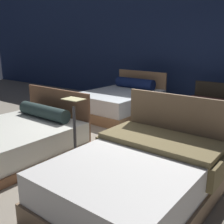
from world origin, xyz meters
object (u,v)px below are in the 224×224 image
bed_2 (120,102)px  price_sign (75,142)px  bed_3 (213,120)px  bed_1 (136,179)px  bed_0 (13,139)px

bed_2 → price_sign: size_ratio=2.06×
bed_2 → bed_3: 2.19m
bed_1 → bed_2: bed_1 is taller
bed_2 → price_sign: bearing=-65.1°
bed_0 → price_sign: 1.13m
bed_2 → bed_3: bed_2 is taller
bed_1 → bed_3: bearing=92.6°
bed_0 → bed_2: bearing=92.0°
bed_0 → price_sign: (1.10, 0.24, 0.14)m
bed_1 → bed_0: bearing=-177.9°
bed_0 → bed_3: bed_0 is taller
bed_2 → price_sign: 2.91m
bed_0 → bed_1: 2.23m
bed_0 → bed_1: bed_1 is taller
bed_2 → bed_3: bearing=2.9°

